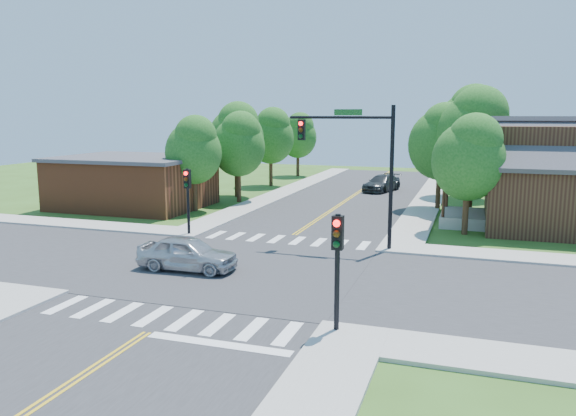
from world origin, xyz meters
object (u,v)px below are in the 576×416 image
(signal_mast_ne, at_px, (358,153))
(signal_pole_nw, at_px, (187,189))
(signal_pole_se, at_px, (337,251))
(car_silver, at_px, (187,254))
(car_dgrey, at_px, (382,184))

(signal_mast_ne, bearing_deg, signal_pole_nw, -179.93)
(signal_pole_se, relative_size, signal_pole_nw, 1.00)
(signal_mast_ne, relative_size, signal_pole_se, 1.89)
(signal_pole_nw, height_order, car_silver, signal_pole_nw)
(car_dgrey, bearing_deg, signal_pole_se, -67.73)
(car_silver, bearing_deg, car_dgrey, -9.79)
(car_silver, relative_size, car_dgrey, 0.85)
(car_dgrey, bearing_deg, signal_pole_nw, -93.31)
(signal_mast_ne, relative_size, signal_pole_nw, 1.89)
(signal_mast_ne, height_order, car_dgrey, signal_mast_ne)
(signal_pole_se, bearing_deg, signal_mast_ne, 98.56)
(signal_pole_nw, distance_m, car_silver, 7.43)
(signal_pole_se, xyz_separation_m, car_silver, (-7.83, 4.87, -1.91))
(car_silver, bearing_deg, signal_pole_se, -123.49)
(signal_pole_nw, relative_size, car_silver, 0.86)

